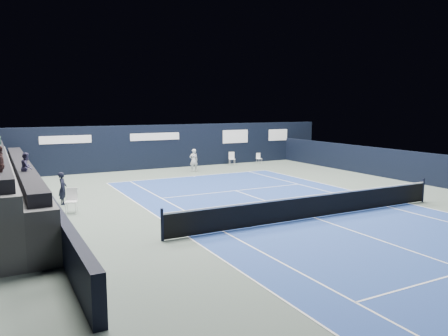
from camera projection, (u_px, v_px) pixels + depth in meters
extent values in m
plane|color=#505F56|center=(285.00, 208.00, 19.14)|extent=(48.00, 48.00, 0.00)
cube|color=navy|center=(315.00, 218.00, 17.39)|extent=(10.97, 23.77, 0.01)
cube|color=black|center=(384.00, 163.00, 27.38)|extent=(0.30, 22.00, 1.80)
cube|color=silver|center=(232.00, 159.00, 32.98)|extent=(0.54, 0.53, 0.04)
cube|color=silver|center=(232.00, 155.00, 33.14)|extent=(0.42, 0.17, 0.52)
cylinder|color=silver|center=(234.00, 162.00, 33.22)|extent=(0.02, 0.02, 0.46)
cylinder|color=silver|center=(229.00, 162.00, 33.16)|extent=(0.02, 0.02, 0.46)
cylinder|color=silver|center=(235.00, 162.00, 32.87)|extent=(0.02, 0.02, 0.46)
cylinder|color=silver|center=(230.00, 162.00, 32.81)|extent=(0.02, 0.02, 0.46)
cube|color=white|center=(231.00, 154.00, 33.15)|extent=(0.36, 0.19, 0.33)
cube|color=white|center=(259.00, 159.00, 33.97)|extent=(0.38, 0.37, 0.03)
cube|color=white|center=(258.00, 156.00, 34.09)|extent=(0.36, 0.05, 0.43)
cylinder|color=white|center=(260.00, 161.00, 34.19)|extent=(0.02, 0.02, 0.37)
cylinder|color=white|center=(256.00, 161.00, 34.07)|extent=(0.02, 0.02, 0.37)
cylinder|color=white|center=(262.00, 161.00, 33.93)|extent=(0.02, 0.02, 0.37)
cylinder|color=white|center=(258.00, 161.00, 33.81)|extent=(0.02, 0.02, 0.37)
cube|color=white|center=(71.00, 202.00, 18.12)|extent=(0.58, 0.57, 0.04)
cube|color=white|center=(72.00, 194.00, 18.29)|extent=(0.44, 0.19, 0.55)
cylinder|color=white|center=(77.00, 206.00, 18.36)|extent=(0.03, 0.03, 0.48)
cylinder|color=white|center=(68.00, 207.00, 18.32)|extent=(0.03, 0.03, 0.48)
cylinder|color=white|center=(75.00, 208.00, 18.00)|extent=(0.03, 0.03, 0.48)
cylinder|color=white|center=(66.00, 209.00, 17.95)|extent=(0.03, 0.03, 0.48)
imported|color=black|center=(63.00, 188.00, 19.73)|extent=(0.51, 0.63, 1.48)
cube|color=white|center=(193.00, 176.00, 27.78)|extent=(10.97, 0.06, 0.00)
cube|color=white|center=(409.00, 203.00, 19.93)|extent=(0.06, 23.77, 0.00)
cube|color=white|center=(188.00, 237.00, 14.84)|extent=(0.06, 23.77, 0.00)
cube|color=white|center=(388.00, 207.00, 19.30)|extent=(0.06, 23.77, 0.00)
cube|color=white|center=(223.00, 231.00, 15.47)|extent=(0.06, 23.77, 0.00)
cube|color=white|center=(236.00, 191.00, 22.98)|extent=(8.23, 0.06, 0.00)
cube|color=white|center=(315.00, 218.00, 17.38)|extent=(0.06, 12.80, 0.00)
cube|color=white|center=(194.00, 176.00, 27.65)|extent=(0.06, 0.30, 0.00)
cylinder|color=black|center=(423.00, 190.00, 20.28)|extent=(0.10, 0.10, 1.10)
cylinder|color=black|center=(162.00, 225.00, 14.34)|extent=(0.10, 0.10, 1.10)
cube|color=black|center=(315.00, 207.00, 17.32)|extent=(12.80, 0.03, 0.86)
cube|color=white|center=(315.00, 196.00, 17.26)|extent=(12.80, 0.05, 0.06)
cube|color=black|center=(167.00, 146.00, 31.60)|extent=(26.00, 0.60, 3.10)
cube|color=silver|center=(66.00, 140.00, 27.96)|extent=(3.20, 0.02, 0.50)
cube|color=silver|center=(155.00, 137.00, 30.75)|extent=(3.60, 0.02, 0.50)
cube|color=silver|center=(235.00, 136.00, 33.80)|extent=(2.20, 0.02, 1.00)
cube|color=silver|center=(278.00, 135.00, 35.65)|extent=(1.80, 0.02, 0.90)
cube|color=black|center=(42.00, 199.00, 18.14)|extent=(0.30, 22.00, 1.20)
cube|color=silver|center=(74.00, 245.00, 12.10)|extent=(0.02, 2.00, 0.45)
cube|color=silver|center=(57.00, 217.00, 15.16)|extent=(0.02, 2.40, 0.45)
cube|color=silver|center=(46.00, 198.00, 18.22)|extent=(0.02, 2.00, 0.45)
cube|color=#454547|center=(24.00, 191.00, 18.70)|extent=(0.90, 16.00, 1.65)
cube|color=#4E4E51|center=(0.00, 187.00, 18.25)|extent=(0.90, 16.00, 2.10)
cube|color=black|center=(22.00, 167.00, 18.56)|extent=(0.63, 15.20, 0.40)
imported|color=#322E4D|center=(27.00, 167.00, 16.03)|extent=(0.59, 0.65, 1.09)
imported|color=#432A28|center=(0.00, 166.00, 12.73)|extent=(0.44, 0.74, 1.19)
imported|color=silver|center=(194.00, 160.00, 29.63)|extent=(0.61, 0.44, 1.55)
cylinder|color=black|center=(193.00, 157.00, 29.26)|extent=(0.03, 0.29, 0.13)
torus|color=black|center=(195.00, 156.00, 29.03)|extent=(0.30, 0.13, 0.29)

